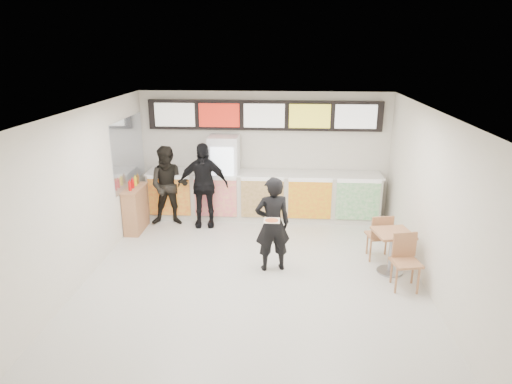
# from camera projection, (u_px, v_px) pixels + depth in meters

# --- Properties ---
(floor) EXTENTS (7.00, 7.00, 0.00)m
(floor) POSITION_uv_depth(u_px,v_px,m) (254.00, 279.00, 8.21)
(floor) COLOR beige
(floor) RESTS_ON ground
(ceiling) EXTENTS (7.00, 7.00, 0.00)m
(ceiling) POSITION_uv_depth(u_px,v_px,m) (253.00, 112.00, 7.29)
(ceiling) COLOR white
(ceiling) RESTS_ON wall_back
(wall_back) EXTENTS (6.00, 0.00, 6.00)m
(wall_back) POSITION_uv_depth(u_px,v_px,m) (264.00, 154.00, 11.07)
(wall_back) COLOR silver
(wall_back) RESTS_ON floor
(wall_left) EXTENTS (0.00, 7.00, 7.00)m
(wall_left) POSITION_uv_depth(u_px,v_px,m) (82.00, 197.00, 7.95)
(wall_left) COLOR silver
(wall_left) RESTS_ON floor
(wall_right) EXTENTS (0.00, 7.00, 7.00)m
(wall_right) POSITION_uv_depth(u_px,v_px,m) (434.00, 205.00, 7.55)
(wall_right) COLOR silver
(wall_right) RESTS_ON floor
(service_counter) EXTENTS (5.56, 0.77, 1.14)m
(service_counter) POSITION_uv_depth(u_px,v_px,m) (263.00, 195.00, 10.97)
(service_counter) COLOR silver
(service_counter) RESTS_ON floor
(menu_board) EXTENTS (5.50, 0.14, 0.70)m
(menu_board) POSITION_uv_depth(u_px,v_px,m) (264.00, 115.00, 10.70)
(menu_board) COLOR black
(menu_board) RESTS_ON wall_back
(drinks_fridge) EXTENTS (0.70, 0.67, 2.00)m
(drinks_fridge) POSITION_uv_depth(u_px,v_px,m) (224.00, 177.00, 10.91)
(drinks_fridge) COLOR white
(drinks_fridge) RESTS_ON floor
(mirror_panel) EXTENTS (0.01, 2.00, 1.50)m
(mirror_panel) POSITION_uv_depth(u_px,v_px,m) (129.00, 152.00, 10.19)
(mirror_panel) COLOR #B2B7BF
(mirror_panel) RESTS_ON wall_left
(customer_main) EXTENTS (0.74, 0.58, 1.80)m
(customer_main) POSITION_uv_depth(u_px,v_px,m) (272.00, 224.00, 8.33)
(customer_main) COLOR black
(customer_main) RESTS_ON floor
(customer_left) EXTENTS (0.98, 0.80, 1.86)m
(customer_left) POSITION_uv_depth(u_px,v_px,m) (169.00, 186.00, 10.49)
(customer_left) COLOR black
(customer_left) RESTS_ON floor
(customer_mid) EXTENTS (1.19, 0.57, 1.96)m
(customer_mid) POSITION_uv_depth(u_px,v_px,m) (203.00, 185.00, 10.39)
(customer_mid) COLOR black
(customer_mid) RESTS_ON floor
(pizza_slice) EXTENTS (0.36, 0.36, 0.02)m
(pizza_slice) POSITION_uv_depth(u_px,v_px,m) (272.00, 220.00, 7.82)
(pizza_slice) COLOR beige
(pizza_slice) RESTS_ON customer_main
(cafe_table) EXTENTS (0.77, 1.69, 0.96)m
(cafe_table) POSITION_uv_depth(u_px,v_px,m) (392.00, 244.00, 8.30)
(cafe_table) COLOR tan
(cafe_table) RESTS_ON floor
(condiment_ledge) EXTENTS (0.37, 0.91, 1.21)m
(condiment_ledge) POSITION_uv_depth(u_px,v_px,m) (136.00, 208.00, 10.24)
(condiment_ledge) COLOR tan
(condiment_ledge) RESTS_ON floor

